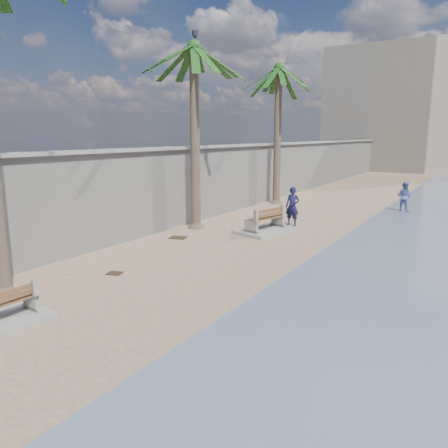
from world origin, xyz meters
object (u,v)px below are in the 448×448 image
at_px(palm_back, 279,70).
at_px(person_a, 292,204).
at_px(person_b, 404,195).
at_px(bench_far, 265,222).
at_px(bench_near, 2,309).
at_px(palm_mid, 194,49).

relative_size(palm_back, person_a, 4.29).
bearing_deg(palm_back, person_b, 8.36).
bearing_deg(person_a, bench_far, -104.84).
bearing_deg(person_a, palm_back, 118.83).
height_order(bench_far, palm_back, palm_back).
bearing_deg(palm_back, bench_near, -83.30).
bearing_deg(palm_mid, palm_back, 89.96).
bearing_deg(bench_near, palm_back, 96.70).
xyz_separation_m(palm_mid, person_b, (7.19, 9.57, -6.71)).
bearing_deg(palm_back, bench_far, -68.41).
xyz_separation_m(person_a, person_b, (3.70, 6.84, -0.12)).
bearing_deg(bench_far, person_b, 64.79).
bearing_deg(palm_mid, person_a, 38.05).
distance_m(palm_mid, palm_back, 8.52).
bearing_deg(bench_near, palm_mid, 101.96).
height_order(bench_near, person_a, person_a).
relative_size(bench_near, person_b, 1.08).
height_order(palm_back, person_a, palm_back).
bearing_deg(bench_far, person_a, 77.41).
distance_m(bench_near, palm_back, 20.69).
relative_size(bench_far, person_a, 1.35).
distance_m(person_a, person_b, 7.77).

